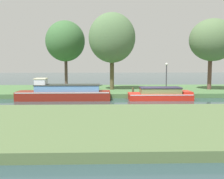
{
  "coord_description": "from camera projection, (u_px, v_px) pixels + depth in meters",
  "views": [
    {
      "loc": [
        -3.82,
        -22.67,
        3.35
      ],
      "look_at": [
        -3.08,
        1.2,
        0.9
      ],
      "focal_mm": 43.93,
      "sensor_mm": 36.0,
      "label": 1
    }
  ],
  "objects": [
    {
      "name": "riverbank_far",
      "position": [
        138.0,
        90.0,
        29.94
      ],
      "size": [
        72.0,
        10.0,
        0.4
      ],
      "primitive_type": "cube",
      "color": "#486F3F",
      "rests_on": "ground_plane"
    },
    {
      "name": "maroon_narrowboat",
      "position": [
        64.0,
        93.0,
        23.9
      ],
      "size": [
        8.06,
        2.01,
        1.9
      ],
      "color": "maroon",
      "rests_on": "ground_plane"
    },
    {
      "name": "mooring_post_near",
      "position": [
        133.0,
        90.0,
        25.68
      ],
      "size": [
        0.18,
        0.18,
        0.53
      ],
      "primitive_type": "cylinder",
      "color": "#43412A",
      "rests_on": "riverbank_far"
    },
    {
      "name": "ground_plane",
      "position": [
        149.0,
        101.0,
        23.0
      ],
      "size": [
        120.0,
        120.0,
        0.0
      ],
      "primitive_type": "plane",
      "color": "#2A4146"
    },
    {
      "name": "willow_tree_left",
      "position": [
        65.0,
        41.0,
        30.88
      ],
      "size": [
        4.42,
        4.45,
        7.53
      ],
      "color": "#513B36",
      "rests_on": "riverbank_far"
    },
    {
      "name": "riverbank_near",
      "position": [
        178.0,
        123.0,
        14.03
      ],
      "size": [
        72.0,
        10.0,
        0.4
      ],
      "primitive_type": "cube",
      "color": "#52693E",
      "rests_on": "ground_plane"
    },
    {
      "name": "red_barge",
      "position": [
        160.0,
        94.0,
        24.18
      ],
      "size": [
        5.5,
        2.16,
        1.1
      ],
      "color": "red",
      "rests_on": "ground_plane"
    },
    {
      "name": "lamp_post",
      "position": [
        166.0,
        74.0,
        26.66
      ],
      "size": [
        0.24,
        0.24,
        2.82
      ],
      "color": "#333338",
      "rests_on": "riverbank_far"
    },
    {
      "name": "willow_tree_right",
      "position": [
        213.0,
        40.0,
        28.1
      ],
      "size": [
        4.84,
        3.9,
        7.33
      ],
      "color": "brown",
      "rests_on": "riverbank_far"
    },
    {
      "name": "willow_tree_centre",
      "position": [
        112.0,
        38.0,
        28.11
      ],
      "size": [
        4.81,
        3.63,
        7.95
      ],
      "color": "brown",
      "rests_on": "riverbank_far"
    }
  ]
}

